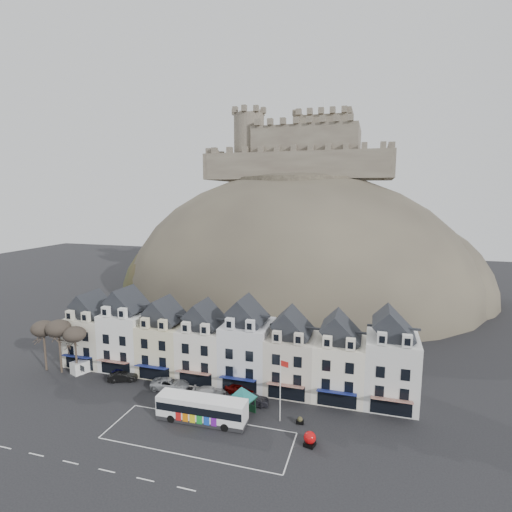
{
  "coord_description": "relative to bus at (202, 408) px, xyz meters",
  "views": [
    {
      "loc": [
        20.72,
        -38.13,
        28.1
      ],
      "look_at": [
        2.3,
        24.0,
        18.0
      ],
      "focal_mm": 28.0,
      "sensor_mm": 36.0,
      "label": 1
    }
  ],
  "objects": [
    {
      "name": "ground",
      "position": [
        -1.18,
        -4.08,
        -1.78
      ],
      "size": [
        300.0,
        300.0,
        0.0
      ],
      "primitive_type": "plane",
      "color": "black",
      "rests_on": "ground"
    },
    {
      "name": "coach_bay_markings",
      "position": [
        0.82,
        -2.83,
        -1.78
      ],
      "size": [
        22.0,
        7.5,
        0.01
      ],
      "primitive_type": "cube",
      "color": "silver",
      "rests_on": "ground"
    },
    {
      "name": "townhouse_terrace",
      "position": [
        -1.04,
        11.89,
        3.52
      ],
      "size": [
        54.4,
        9.35,
        11.8
      ],
      "color": "silver",
      "rests_on": "ground"
    },
    {
      "name": "castle_hill",
      "position": [
        0.07,
        64.87,
        -1.67
      ],
      "size": [
        100.0,
        76.0,
        68.0
      ],
      "color": "#3B352D",
      "rests_on": "ground"
    },
    {
      "name": "castle",
      "position": [
        -0.67,
        71.86,
        38.42
      ],
      "size": [
        50.2,
        22.2,
        22.0
      ],
      "color": "brown",
      "rests_on": "ground"
    },
    {
      "name": "tree_left_far",
      "position": [
        -30.18,
        6.42,
        5.12
      ],
      "size": [
        3.61,
        3.61,
        8.24
      ],
      "color": "#392D24",
      "rests_on": "ground"
    },
    {
      "name": "tree_left_mid",
      "position": [
        -27.18,
        6.42,
        5.46
      ],
      "size": [
        3.78,
        3.78,
        8.64
      ],
      "color": "#392D24",
      "rests_on": "ground"
    },
    {
      "name": "tree_left_near",
      "position": [
        -24.18,
        6.42,
        4.78
      ],
      "size": [
        3.43,
        3.43,
        7.84
      ],
      "color": "#392D24",
      "rests_on": "ground"
    },
    {
      "name": "bus",
      "position": [
        0.0,
        0.0,
        0.0
      ],
      "size": [
        11.44,
        2.89,
        3.21
      ],
      "rotation": [
        0.0,
        0.0,
        0.02
      ],
      "color": "#262628",
      "rests_on": "ground"
    },
    {
      "name": "bus_shelter",
      "position": [
        4.26,
        2.83,
        1.21
      ],
      "size": [
        5.85,
        5.85,
        3.85
      ],
      "rotation": [
        0.0,
        0.0,
        -0.27
      ],
      "color": "black",
      "rests_on": "ground"
    },
    {
      "name": "red_buoy",
      "position": [
        13.65,
        -1.06,
        -0.9
      ],
      "size": [
        1.4,
        1.4,
        1.71
      ],
      "rotation": [
        0.0,
        0.0,
        -0.25
      ],
      "color": "black",
      "rests_on": "ground"
    },
    {
      "name": "flagpole",
      "position": [
        9.39,
        2.83,
        2.96
      ],
      "size": [
        1.14,
        0.47,
        8.3
      ],
      "rotation": [
        0.0,
        0.0,
        -0.35
      ],
      "color": "silver",
      "rests_on": "ground"
    },
    {
      "name": "white_van",
      "position": [
        -23.88,
        7.92,
        -0.82
      ],
      "size": [
        3.27,
        4.57,
        1.91
      ],
      "rotation": [
        0.0,
        0.0,
        -0.39
      ],
      "color": "white",
      "rests_on": "ground"
    },
    {
      "name": "planter_west",
      "position": [
        13.65,
        -0.36,
        -1.3
      ],
      "size": [
        1.02,
        0.69,
        0.99
      ],
      "rotation": [
        0.0,
        0.0,
        0.08
      ],
      "color": "black",
      "rests_on": "ground"
    },
    {
      "name": "planter_east",
      "position": [
        11.82,
        2.92,
        -1.32
      ],
      "size": [
        0.99,
        0.66,
        0.95
      ],
      "rotation": [
        0.0,
        0.0,
        0.11
      ],
      "color": "black",
      "rests_on": "ground"
    },
    {
      "name": "car_navy",
      "position": [
        -17.18,
        7.92,
        -1.16
      ],
      "size": [
        3.91,
        2.58,
        1.24
      ],
      "primitive_type": "imported",
      "rotation": [
        0.0,
        0.0,
        1.23
      ],
      "color": "#0C0B38",
      "rests_on": "ground"
    },
    {
      "name": "car_black",
      "position": [
        -15.98,
        6.55,
        -1.08
      ],
      "size": [
        4.48,
        2.95,
        1.4
      ],
      "primitive_type": "imported",
      "rotation": [
        0.0,
        0.0,
        1.95
      ],
      "color": "black",
      "rests_on": "ground"
    },
    {
      "name": "car_silver",
      "position": [
        -7.95,
        6.43,
        -1.0
      ],
      "size": [
        5.78,
        3.32,
        1.54
      ],
      "primitive_type": "imported",
      "rotation": [
        0.0,
        0.0,
        1.71
      ],
      "color": "#9DA0A4",
      "rests_on": "ground"
    },
    {
      "name": "car_white",
      "position": [
        -1.58,
        6.09,
        -1.11
      ],
      "size": [
        4.93,
        3.0,
        1.34
      ],
      "primitive_type": "imported",
      "rotation": [
        0.0,
        0.0,
        1.83
      ],
      "color": "#B8B8B8",
      "rests_on": "ground"
    },
    {
      "name": "car_maroon",
      "position": [
        2.25,
        7.92,
        -1.03
      ],
      "size": [
        4.69,
        2.88,
        1.49
      ],
      "primitive_type": "imported",
      "rotation": [
        0.0,
        0.0,
        1.3
      ],
      "color": "#500604",
      "rests_on": "ground"
    },
    {
      "name": "car_charcoal",
      "position": [
        4.82,
        5.42,
        -1.04
      ],
      "size": [
        4.71,
        2.41,
        1.48
      ],
      "primitive_type": "imported",
      "rotation": [
        0.0,
        0.0,
        1.77
      ],
      "color": "black",
      "rests_on": "ground"
    }
  ]
}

